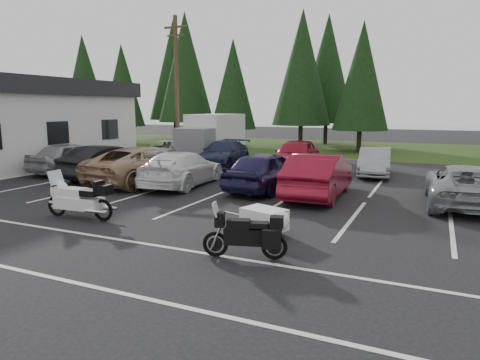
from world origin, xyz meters
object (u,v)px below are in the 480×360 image
car_near_0 (72,157)px  cargo_trailer (264,222)px  touring_motorcycle (79,195)px  car_far_2 (296,155)px  utility_pole (177,86)px  car_near_2 (144,165)px  car_near_4 (266,171)px  car_far_0 (167,151)px  car_far_3 (375,162)px  car_near_1 (109,162)px  box_truck (209,137)px  car_near_5 (319,175)px  car_far_1 (223,154)px  car_near_6 (464,186)px  adventure_motorcycle (245,230)px  car_near_3 (182,169)px

car_near_0 → cargo_trailer: size_ratio=2.93×
touring_motorcycle → car_far_2: bearing=72.7°
utility_pole → car_near_2: (3.52, -8.28, -3.90)m
car_near_4 → car_far_0: (-9.05, 6.23, -0.14)m
utility_pole → car_far_3: 13.42m
cargo_trailer → car_near_1: bearing=169.3°
car_near_0 → car_near_4: bearing=178.9°
utility_pole → box_truck: bearing=14.0°
car_near_1 → car_far_0: bearing=-73.6°
car_far_0 → touring_motorcycle: (5.59, -12.82, 0.06)m
utility_pole → car_near_5: utility_pole is taller
utility_pole → car_near_0: (-1.67, -7.45, -3.90)m
car_far_1 → car_far_2: 4.26m
car_near_6 → touring_motorcycle: bearing=29.7°
box_truck → cargo_trailer: (9.40, -14.11, -1.08)m
car_near_1 → car_far_3: car_near_1 is taller
car_near_0 → car_near_1: size_ratio=0.98×
box_truck → car_far_3: size_ratio=1.35×
utility_pole → touring_motorcycle: (5.71, -14.32, -3.97)m
car_near_0 → car_near_5: bearing=177.3°
box_truck → car_far_0: (-1.89, -2.00, -0.79)m
adventure_motorcycle → car_near_3: bearing=114.5°
car_far_3 → utility_pole: bearing=165.3°
touring_motorcycle → cargo_trailer: (5.69, 0.71, -0.36)m
box_truck → car_near_6: (14.32, -8.08, -0.74)m
utility_pole → cargo_trailer: size_ratio=5.67×
car_near_5 → car_far_1: (-7.12, 6.08, -0.10)m
car_near_0 → car_far_3: bearing=-158.6°
car_near_6 → car_far_2: 9.62m
car_near_2 → cargo_trailer: bearing=150.8°
car_far_0 → touring_motorcycle: touring_motorcycle is taller
car_near_2 → cargo_trailer: (7.88, -5.33, -0.43)m
utility_pole → cargo_trailer: (11.40, -13.61, -4.33)m
car_near_0 → adventure_motorcycle: bearing=149.6°
utility_pole → car_near_6: utility_pole is taller
cargo_trailer → car_near_0: bearing=172.8°
car_near_5 → car_near_6: 4.91m
car_near_1 → cargo_trailer: 11.46m
adventure_motorcycle → car_far_3: bearing=69.5°
car_near_6 → adventure_motorcycle: car_near_6 is taller
car_far_0 → car_near_0: bearing=-105.9°
touring_motorcycle → cargo_trailer: touring_motorcycle is taller
box_truck → car_far_1: 3.55m
car_near_5 → car_far_3: (1.21, 6.19, -0.14)m
car_near_2 → car_far_0: size_ratio=1.21×
car_far_0 → car_far_3: car_far_3 is taller
car_near_4 → car_near_6: bearing=-174.1°
car_far_0 → cargo_trailer: bearing=-46.2°
car_near_0 → car_far_0: car_near_0 is taller
adventure_motorcycle → utility_pole: bearing=111.0°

